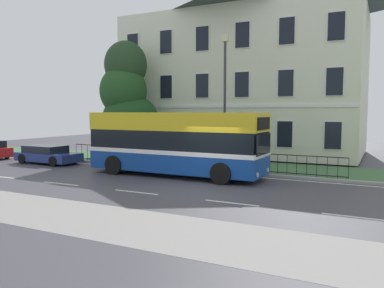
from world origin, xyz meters
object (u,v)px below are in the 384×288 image
evergreen_tree (128,115)px  parked_hatchback_00 (48,154)px  single_decker_bus (176,143)px  street_lamp_post (225,92)px  georgian_townhouse (247,75)px

evergreen_tree → parked_hatchback_00: size_ratio=2.06×
single_decker_bus → street_lamp_post: 4.32m
parked_hatchback_00 → street_lamp_post: (10.44, 2.83, 3.65)m
single_decker_bus → parked_hatchback_00: bearing=178.2°
georgian_townhouse → evergreen_tree: size_ratio=1.97×
evergreen_tree → single_decker_bus: size_ratio=0.95×
evergreen_tree → single_decker_bus: (6.22, -4.70, -1.25)m
georgian_townhouse → parked_hatchback_00: bearing=-128.3°
single_decker_bus → street_lamp_post: size_ratio=1.25×
evergreen_tree → single_decker_bus: bearing=-37.1°
single_decker_bus → street_lamp_post: street_lamp_post is taller
parked_hatchback_00 → street_lamp_post: 11.41m
georgian_townhouse → evergreen_tree: georgian_townhouse is taller
evergreen_tree → parked_hatchback_00: evergreen_tree is taller
georgian_townhouse → single_decker_bus: georgian_townhouse is taller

